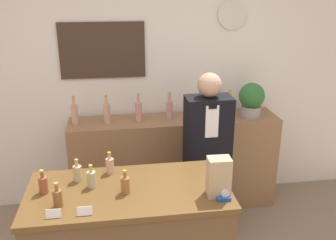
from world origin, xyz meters
name	(u,v)px	position (x,y,z in m)	size (l,w,h in m)	color
back_wall	(150,79)	(0.00, 2.00, 1.36)	(5.20, 0.09, 2.70)	silver
back_shelf	(174,163)	(0.22, 1.73, 0.50)	(2.13, 0.42, 1.00)	#8E6642
shopkeeper	(207,159)	(0.43, 1.18, 0.79)	(0.40, 0.25, 1.59)	black
potted_plant	(252,99)	(1.01, 1.69, 1.19)	(0.26, 0.26, 0.35)	#9E998E
paper_bag	(219,177)	(0.27, 0.30, 1.11)	(0.15, 0.11, 0.27)	tan
tape_dispenser	(224,196)	(0.30, 0.24, 1.00)	(0.09, 0.06, 0.07)	#1E4799
price_card_left	(53,214)	(-0.77, 0.19, 1.00)	(0.09, 0.02, 0.06)	white
price_card_right	(85,211)	(-0.58, 0.19, 1.00)	(0.09, 0.02, 0.06)	white
counter_bottle_0	(43,184)	(-0.87, 0.49, 1.04)	(0.06, 0.06, 0.17)	brown
counter_bottle_1	(58,198)	(-0.76, 0.31, 1.04)	(0.06, 0.06, 0.17)	brown
counter_bottle_2	(77,173)	(-0.66, 0.62, 1.04)	(0.06, 0.06, 0.17)	tan
counter_bottle_3	(92,179)	(-0.56, 0.52, 1.04)	(0.06, 0.06, 0.17)	tan
counter_bottle_4	(110,165)	(-0.43, 0.71, 1.04)	(0.06, 0.06, 0.17)	tan
counter_bottle_5	(125,184)	(-0.33, 0.41, 1.04)	(0.06, 0.06, 0.17)	#966233
shelf_bottle_0	(75,114)	(-0.77, 1.73, 1.10)	(0.07, 0.07, 0.28)	tan
shelf_bottle_1	(107,113)	(-0.46, 1.71, 1.10)	(0.07, 0.07, 0.28)	tan
shelf_bottle_2	(139,111)	(-0.15, 1.72, 1.10)	(0.07, 0.07, 0.28)	tan
shelf_bottle_3	(169,109)	(0.16, 1.73, 1.10)	(0.07, 0.07, 0.28)	tan
shelf_bottle_4	(200,108)	(0.48, 1.72, 1.10)	(0.07, 0.07, 0.28)	tan
shelf_bottle_5	(229,106)	(0.79, 1.73, 1.10)	(0.07, 0.07, 0.28)	tan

